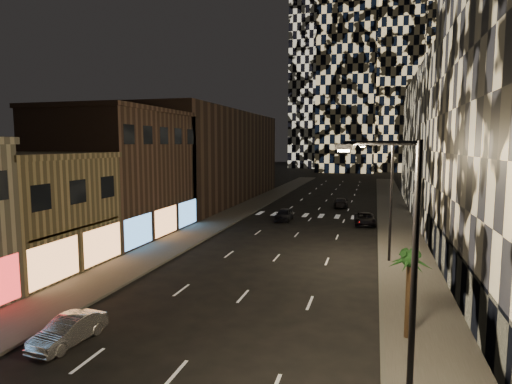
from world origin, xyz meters
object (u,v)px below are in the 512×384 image
Objects in this scene: streetlight_near at (406,265)px; car_dark_rightlane at (365,219)px; car_dark_midlane at (284,215)px; streetlight_far at (388,193)px; palm_tree at (410,265)px; car_dark_oncoming at (341,202)px; car_silver_parked at (69,330)px.

streetlight_near reaches higher than car_dark_rightlane.
streetlight_near is 37.37m from car_dark_midlane.
streetlight_far reaches higher than palm_tree.
streetlight_far reaches higher than car_dark_rightlane.
car_dark_oncoming is at bearing 96.57° from streetlight_near.
car_silver_parked is at bearing -94.88° from car_dark_midlane.
streetlight_near is 2.09× the size of car_dark_midlane.
streetlight_far is 2.09× the size of car_dark_midlane.
car_dark_oncoming reaches higher than car_silver_parked.
car_dark_midlane is 9.25m from car_dark_rightlane.
streetlight_near is 2.18× the size of palm_tree.
car_dark_oncoming reaches higher than car_dark_rightlane.
palm_tree is at bearing 21.76° from car_silver_parked.
car_dark_rightlane is at bearing 74.72° from car_silver_parked.
streetlight_far is at bearing -53.73° from car_dark_midlane.
car_silver_parked is (-14.15, -17.93, -4.73)m from streetlight_far.
car_silver_parked is 33.42m from car_dark_midlane.
streetlight_near is at bearing 93.12° from car_dark_oncoming.
streetlight_far reaches higher than car_silver_parked.
streetlight_far is at bearing 97.69° from car_dark_oncoming.
car_dark_oncoming is 1.14× the size of palm_tree.
streetlight_near is 2.37× the size of car_silver_parked.
car_dark_midlane is 0.91× the size of car_dark_oncoming.
streetlight_near is at bearing -3.40° from car_silver_parked.
car_dark_oncoming is (5.62, 12.85, -0.05)m from car_dark_midlane.
streetlight_far is 1.91× the size of car_dark_oncoming.
streetlight_near is 35.65m from car_dark_rightlane.
palm_tree is (11.82, -28.81, 2.83)m from car_dark_midlane.
streetlight_far is 2.18× the size of palm_tree.
car_dark_midlane reaches higher than car_dark_oncoming.
car_dark_rightlane is at bearing -0.21° from car_dark_midlane.
car_dark_rightlane is at bearing 97.17° from streetlight_far.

